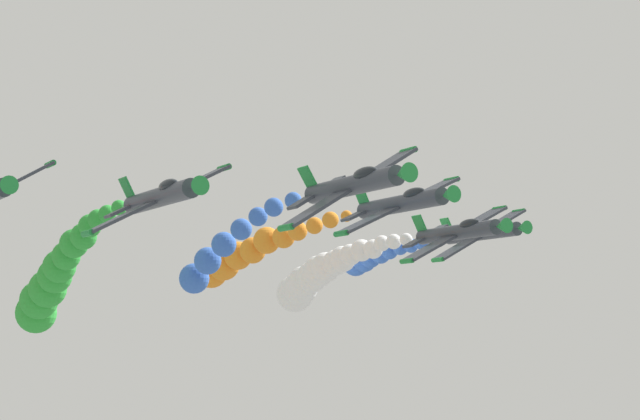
% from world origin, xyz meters
% --- Properties ---
extents(airplane_lead, '(8.36, 10.35, 5.27)m').
position_xyz_m(airplane_lead, '(3.80, 10.58, 89.27)').
color(airplane_lead, '#333842').
extents(smoke_trail_lead, '(2.34, 14.75, 5.65)m').
position_xyz_m(smoke_trail_lead, '(4.22, -6.30, 86.63)').
color(smoke_trail_lead, blue).
extents(airplane_left_inner, '(8.82, 10.35, 4.36)m').
position_xyz_m(airplane_left_inner, '(-3.83, 3.79, 89.41)').
color(airplane_left_inner, '#333842').
extents(smoke_trail_left_inner, '(3.65, 20.31, 4.70)m').
position_xyz_m(smoke_trail_left_inner, '(-2.68, -17.47, 87.41)').
color(smoke_trail_left_inner, orange).
extents(airplane_right_inner, '(8.66, 10.35, 4.71)m').
position_xyz_m(airplane_right_inner, '(12.32, 3.68, 88.86)').
color(airplane_right_inner, '#333842').
extents(smoke_trail_right_inner, '(3.39, 23.07, 8.00)m').
position_xyz_m(smoke_trail_right_inner, '(11.71, -19.22, 85.05)').
color(smoke_trail_right_inner, green).
extents(airplane_left_outer, '(8.69, 10.35, 4.64)m').
position_xyz_m(airplane_left_outer, '(-12.98, -2.91, 88.58)').
color(airplane_left_outer, '#333842').
extents(smoke_trail_left_outer, '(4.83, 24.86, 5.58)m').
position_xyz_m(smoke_trail_left_outer, '(-14.46, -26.78, 86.54)').
color(smoke_trail_left_outer, white).
extents(airplane_trailing, '(8.63, 10.35, 4.78)m').
position_xyz_m(airplane_trailing, '(-20.71, -10.26, 89.47)').
color(airplane_trailing, '#333842').
extents(smoke_trail_trailing, '(3.08, 16.60, 2.85)m').
position_xyz_m(smoke_trail_trailing, '(-21.52, -28.57, 88.74)').
color(smoke_trail_trailing, blue).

